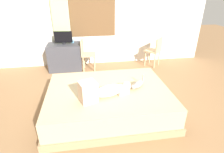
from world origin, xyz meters
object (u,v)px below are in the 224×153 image
Objects in this scene: bed at (108,101)px; person_lying at (104,90)px; cup at (72,41)px; tv_monitor at (63,38)px; chair_by_desk at (86,53)px; chair_spare at (155,50)px; desk at (65,57)px; cat at (138,84)px.

person_lying is at bearing -113.53° from bed.
person_lying reaches higher than bed.
cup is at bearing 103.38° from person_lying.
cup is (-0.60, 2.53, 0.18)m from person_lying.
tv_monitor reaches higher than chair_by_desk.
bed is at bearing -129.23° from chair_spare.
chair_by_desk is at bearing 99.49° from bed.
tv_monitor is at bearing 112.74° from bed.
tv_monitor is at bearing 176.35° from chair_spare.
desk is 1.05× the size of chair_spare.
bed is 2.48× the size of desk.
tv_monitor is 5.92× the size of cup.
person_lying is at bearing -70.94° from desk.
person_lying is 2.87m from chair_spare.
cup is 0.09× the size of chair_spare.
cat is (0.64, 0.20, -0.05)m from person_lying.
bed is 27.53× the size of cup.
cat is at bearing -62.01° from cup.
cat is 2.26m from chair_by_desk.
person_lying is 2.58m from desk.
desk is (-1.47, 2.23, -0.18)m from cat.
bed is 2.39m from desk.
chair_spare reaches higher than cup.
bed is at bearing -67.26° from tv_monitor.
cup is at bearing 145.20° from chair_by_desk.
person_lying is at bearing -127.89° from chair_spare.
desk is 0.48m from cup.
person_lying is at bearing -71.27° from tv_monitor.
bed is 0.44m from person_lying.
person_lying reaches higher than cup.
tv_monitor is (-0.92, 2.20, 0.68)m from bed.
chair_spare is (1.66, 2.03, 0.27)m from bed.
chair_spare reaches higher than desk.
chair_spare is (1.76, 2.26, -0.09)m from person_lying.
person_lying is 2.58m from tv_monitor.
bed is at bearing -73.07° from cup.
cup is at bearing 173.58° from chair_spare.
chair_by_desk is at bearing 112.94° from cat.
bed is at bearing -80.51° from chair_by_desk.
chair_spare is (2.00, -0.02, 0.00)m from chair_by_desk.
chair_spare reaches higher than bed.
chair_spare reaches higher than person_lying.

